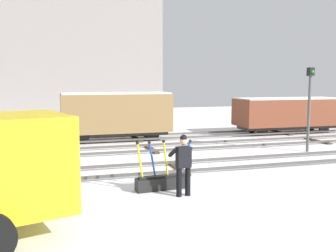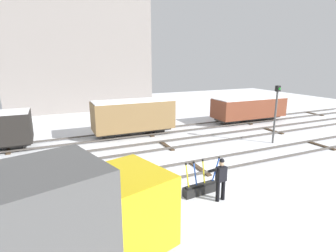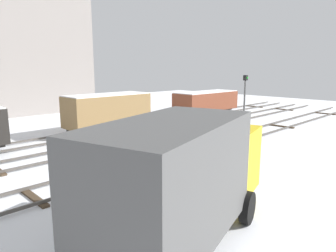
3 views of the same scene
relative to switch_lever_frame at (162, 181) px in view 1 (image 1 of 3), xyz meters
The scene contains 10 objects.
ground_plane 2.52m from the switch_lever_frame, 60.48° to the left, with size 60.00×60.00×0.00m, color white.
track_main_line 2.51m from the switch_lever_frame, 60.48° to the left, with size 44.00×1.94×0.18m.
track_siding_near 6.23m from the switch_lever_frame, 78.57° to the left, with size 44.00×1.94×0.18m.
track_siding_far 9.45m from the switch_lever_frame, 82.49° to the left, with size 44.00×1.94×0.18m.
switch_lever_frame is the anchor object (origin of this frame).
rail_worker 1.10m from the switch_lever_frame, 61.72° to the right, with size 0.57×0.65×1.69m.
signal_post 8.93m from the switch_lever_frame, 26.52° to the left, with size 0.24×0.32×3.69m.
apartment_building 23.67m from the switch_lever_frame, 94.36° to the left, with size 14.99×6.26×11.72m.
freight_car_mid_siding 14.06m from the switch_lever_frame, 41.88° to the left, with size 6.36×2.38×2.11m.
freight_car_far_end 9.44m from the switch_lever_frame, 89.13° to the left, with size 5.57×2.17×2.51m.
Camera 1 is at (-4.08, -12.49, 3.12)m, focal length 40.74 mm.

